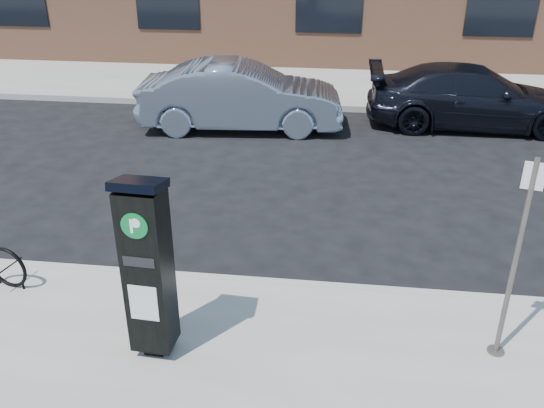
% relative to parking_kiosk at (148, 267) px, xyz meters
% --- Properties ---
extents(ground, '(120.00, 120.00, 0.00)m').
position_rel_parking_kiosk_xyz_m(ground, '(1.27, 1.50, -1.20)').
color(ground, black).
rests_on(ground, ground).
extents(sidewalk_far, '(60.00, 12.00, 0.15)m').
position_rel_parking_kiosk_xyz_m(sidewalk_far, '(1.27, 15.50, -1.13)').
color(sidewalk_far, gray).
rests_on(sidewalk_far, ground).
extents(curb_near, '(60.00, 0.12, 0.16)m').
position_rel_parking_kiosk_xyz_m(curb_near, '(1.27, 1.48, -1.13)').
color(curb_near, '#9E9B93').
rests_on(curb_near, ground).
extents(curb_far, '(60.00, 0.12, 0.16)m').
position_rel_parking_kiosk_xyz_m(curb_far, '(1.27, 9.52, -1.13)').
color(curb_far, '#9E9B93').
rests_on(curb_far, ground).
extents(parking_kiosk, '(0.50, 0.44, 2.05)m').
position_rel_parking_kiosk_xyz_m(parking_kiosk, '(0.00, 0.00, 0.00)').
color(parking_kiosk, black).
rests_on(parking_kiosk, sidewalk_near).
extents(sign_pole, '(0.20, 0.18, 2.25)m').
position_rel_parking_kiosk_xyz_m(sign_pole, '(3.64, 0.43, 0.06)').
color(sign_pole, '#55514B').
rests_on(sign_pole, sidewalk_near).
extents(bike_rack, '(0.57, 0.16, 0.57)m').
position_rel_parking_kiosk_xyz_m(bike_rack, '(-2.20, 0.94, -0.78)').
color(bike_rack, black).
rests_on(bike_rack, sidewalk_near).
extents(car_silver, '(4.69, 1.99, 1.50)m').
position_rel_parking_kiosk_xyz_m(car_silver, '(-0.46, 7.90, -0.45)').
color(car_silver, '#7F8EA2').
rests_on(car_silver, ground).
extents(car_dark, '(4.80, 1.96, 1.39)m').
position_rel_parking_kiosk_xyz_m(car_dark, '(4.80, 8.73, -0.51)').
color(car_dark, black).
rests_on(car_dark, ground).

